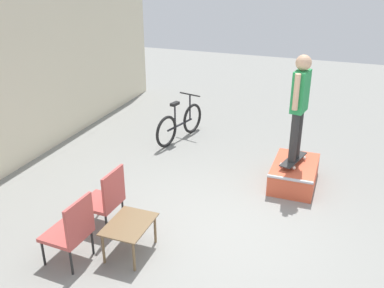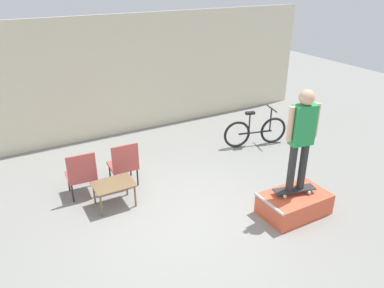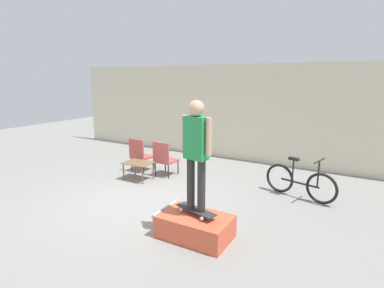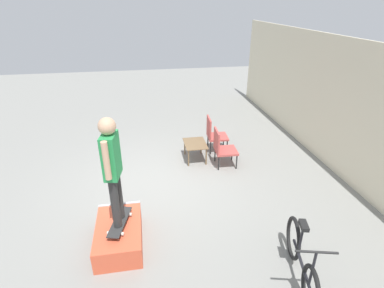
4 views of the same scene
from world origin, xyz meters
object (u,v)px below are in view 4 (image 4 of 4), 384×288
coffee_table (195,145)px  patio_chair_left (214,133)px  skate_ramp_box (119,235)px  person_skater (112,164)px  skateboard_on_ramp (120,222)px  patio_chair_right (222,147)px  bicycle (301,261)px

coffee_table → patio_chair_left: (-0.42, 0.58, 0.11)m
skate_ramp_box → person_skater: (0.00, 0.04, 1.34)m
skateboard_on_ramp → person_skater: (-0.00, 0.00, 1.07)m
skate_ramp_box → patio_chair_right: patio_chair_right is taller
skate_ramp_box → patio_chair_left: bearing=142.8°
bicycle → skate_ramp_box: bearing=-100.2°
person_skater → patio_chair_left: person_skater is taller
skateboard_on_ramp → skate_ramp_box: bearing=-75.9°
person_skater → patio_chair_right: bearing=143.9°
patio_chair_left → bicycle: patio_chair_left is taller
patio_chair_left → patio_chair_right: (0.83, -0.00, 0.00)m
coffee_table → patio_chair_left: 0.73m
skate_ramp_box → patio_chair_right: bearing=134.0°
skateboard_on_ramp → patio_chair_left: 3.88m
person_skater → bicycle: bearing=75.0°
person_skater → patio_chair_left: (-3.11, 2.32, -1.03)m
person_skater → bicycle: person_skater is taller
person_skater → coffee_table: (-2.69, 1.74, -1.14)m
coffee_table → patio_chair_right: 0.72m
coffee_table → bicycle: size_ratio=0.46×
bicycle → person_skater: bearing=-100.5°
skate_ramp_box → person_skater: bearing=89.6°
patio_chair_right → skateboard_on_ramp: bearing=136.7°
skateboard_on_ramp → bicycle: bearing=80.1°
person_skater → patio_chair_right: (-2.28, 2.32, -1.03)m
skate_ramp_box → patio_chair_left: size_ratio=1.28×
bicycle → coffee_table: bearing=-153.9°
person_skater → patio_chair_right: 3.41m
skate_ramp_box → patio_chair_left: 3.91m
skateboard_on_ramp → coffee_table: bearing=161.7°
skate_ramp_box → coffee_table: coffee_table is taller
skate_ramp_box → coffee_table: 3.23m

